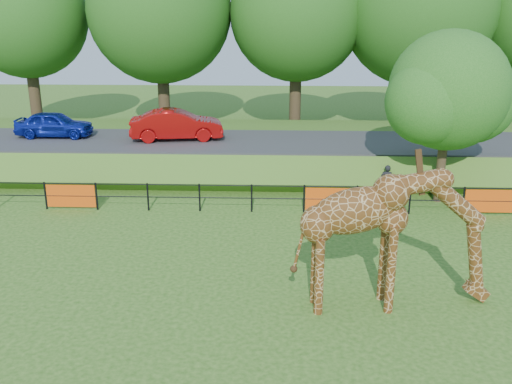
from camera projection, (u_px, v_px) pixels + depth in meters
ground at (237, 320)px, 14.34m from camera, size 90.00×90.00×0.00m
giraffe at (395, 239)px, 14.51m from camera, size 5.32×1.51×3.75m
perimeter_fence at (252, 198)px, 21.77m from camera, size 28.07×0.10×1.10m
embankment at (258, 149)px, 28.86m from camera, size 40.00×9.00×1.30m
road at (257, 142)px, 27.22m from camera, size 40.00×5.00×0.12m
car_blue at (54, 124)px, 27.86m from camera, size 3.68×1.50×1.25m
car_red at (177, 125)px, 27.25m from camera, size 4.57×2.17×1.45m
visitor at (387, 181)px, 23.36m from camera, size 0.58×0.45×1.39m
tree_east at (451, 95)px, 21.88m from camera, size 5.40×4.71×6.76m
bg_tree_line at (295, 13)px, 32.95m from camera, size 37.30×8.80×11.82m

